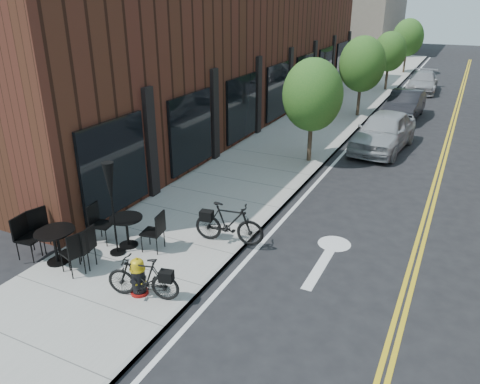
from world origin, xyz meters
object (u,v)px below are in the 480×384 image
Objects in this scene: parked_car_b at (405,105)px; bicycle_left at (143,278)px; bistro_set_c at (127,227)px; bistro_set_b at (58,241)px; patio_umbrella at (111,190)px; bistro_set_a at (55,243)px; fire_hydrant at (138,277)px; parked_car_a at (384,131)px; bicycle_right at (229,223)px; parked_car_c at (422,82)px.

bicycle_left is at bearing -95.32° from parked_car_b.
bistro_set_c is at bearing -147.19° from bicycle_left.
bistro_set_c is (1.00, 1.28, -0.02)m from bistro_set_b.
bistro_set_a is at bearing -135.78° from patio_umbrella.
parked_car_a is at bearing 58.24° from fire_hydrant.
bicycle_right is 0.39× the size of parked_car_a.
bicycle_right is 16.00m from parked_car_b.
bicycle_right is at bearing 54.90° from bistro_set_b.
parked_car_c is at bearing 71.46° from bistro_set_c.
bistro_set_b reaches higher than bistro_set_c.
patio_umbrella is 12.45m from parked_car_a.
bistro_set_a is at bearing 156.49° from fire_hydrant.
bicycle_left is 2.70m from bistro_set_a.
parked_car_b is at bearing 95.53° from parked_car_a.
bistro_set_a is at bearing -103.36° from parked_car_b.
bicycle_right is 10.20m from parked_car_a.
bistro_set_b is 1.62m from bistro_set_c.
parked_car_b is at bearing 66.96° from bistro_set_a.
parked_car_b reaches higher than bistro_set_a.
bicycle_left is 2.71m from bistro_set_b.
parked_car_a is at bearing -91.97° from parked_car_c.
parked_car_a is 1.04× the size of parked_car_c.
parked_car_c is at bearing 95.53° from parked_car_a.
bistro_set_a is 1.03× the size of bistro_set_c.
bistro_set_a is 0.45× the size of parked_car_c.
bistro_set_b is at bearing -106.99° from parked_car_a.
bistro_set_c is at bearing -104.92° from parked_car_a.
bistro_set_a is at bearing -73.42° from bistro_set_b.
bistro_set_c is 0.45× the size of parked_car_b.
bistro_set_b is at bearing -110.53° from bicycle_left.
parked_car_c is (0.00, 13.77, -0.14)m from parked_car_a.
patio_umbrella is (1.00, 0.87, 1.16)m from bistro_set_b.
parked_car_c reaches higher than fire_hydrant.
bicycle_right reaches higher than bistro_set_a.
parked_car_b is at bearing 61.90° from fire_hydrant.
bistro_set_c is 0.82× the size of patio_umbrella.
parked_car_b is (1.99, 15.87, 0.04)m from bicycle_right.
parked_car_a is at bearing 84.06° from bistro_set_b.
bistro_set_a is 1.71m from bistro_set_c.
fire_hydrant is at bearing -95.85° from parked_car_b.
bicycle_left is 18.90m from parked_car_b.
bistro_set_b is 13.58m from parked_car_a.
parked_car_a reaches higher than bistro_set_c.
patio_umbrella reaches higher than bicycle_right.
parked_car_b is at bearing -91.97° from parked_car_c.
bicycle_left is 13.11m from parked_car_a.
parked_car_b is at bearing 76.52° from patio_umbrella.
bistro_set_c is 0.42× the size of parked_car_a.
parked_car_b is 0.96× the size of parked_car_c.
parked_car_a is (4.20, 11.26, 0.15)m from bistro_set_c.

